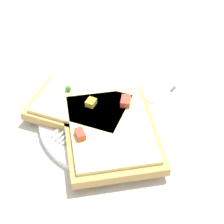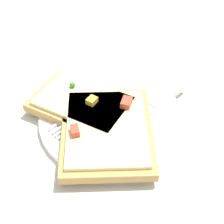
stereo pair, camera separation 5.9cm
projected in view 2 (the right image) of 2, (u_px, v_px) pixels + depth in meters
The scene contains 7 objects.
ground_plane at pixel (112, 122), 0.60m from camera, with size 4.00×4.00×0.00m, color beige.
plate at pixel (112, 119), 0.60m from camera, with size 0.23×0.23×0.01m.
fork at pixel (98, 104), 0.61m from camera, with size 0.13×0.19×0.01m.
knife at pixel (148, 109), 0.60m from camera, with size 0.12×0.20×0.01m.
pizza_slice_main at pixel (107, 131), 0.56m from camera, with size 0.20×0.17×0.03m.
pizza_slice_corner at pixel (83, 104), 0.60m from camera, with size 0.19×0.19×0.03m.
crumb_scatter at pixel (85, 110), 0.60m from camera, with size 0.08×0.08×0.01m.
Camera 2 is at (0.41, -0.10, 0.43)m, focal length 60.00 mm.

